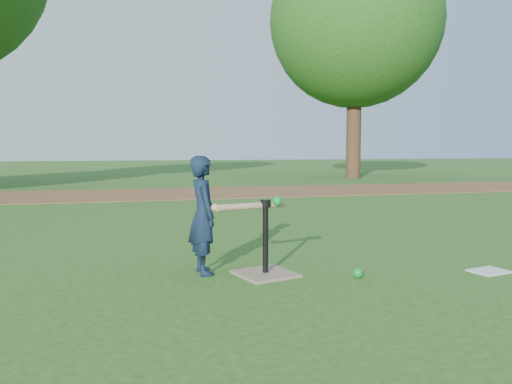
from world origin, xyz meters
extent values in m
plane|color=#285116|center=(0.00, 0.00, 0.00)|extent=(80.00, 80.00, 0.00)
cube|color=brown|center=(0.00, 7.50, 0.01)|extent=(24.00, 3.00, 0.01)
imported|color=#101C31|center=(-0.55, 0.15, 0.48)|extent=(0.27, 0.37, 0.97)
sphere|color=#0C8728|center=(0.60, -0.31, 0.04)|extent=(0.08, 0.08, 0.08)
cube|color=silver|center=(1.75, -0.41, 0.01)|extent=(0.34, 0.29, 0.01)
cube|color=#8E725A|center=(-0.08, -0.03, 0.01)|extent=(0.53, 0.53, 0.02)
cylinder|color=black|center=(-0.08, -0.03, 0.30)|extent=(0.05, 0.05, 0.55)
cylinder|color=black|center=(-0.08, -0.03, 0.58)|extent=(0.08, 0.08, 0.06)
cylinder|color=tan|center=(-0.20, -0.05, 0.57)|extent=(0.59, 0.21, 0.05)
sphere|color=tan|center=(-0.50, -0.09, 0.57)|extent=(0.06, 0.06, 0.06)
sphere|color=#0C8728|center=(0.01, -0.07, 0.60)|extent=(0.08, 0.08, 0.08)
cylinder|color=#382316|center=(6.50, 12.00, 1.71)|extent=(0.50, 0.50, 3.42)
sphere|color=#285B19|center=(6.50, 12.00, 5.30)|extent=(5.80, 5.80, 5.80)
camera|label=1|loc=(-1.16, -3.85, 1.02)|focal=35.00mm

